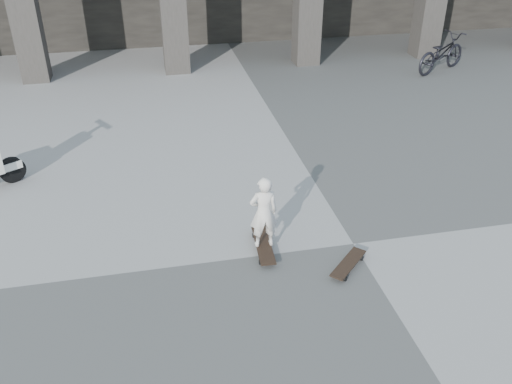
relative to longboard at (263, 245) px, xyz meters
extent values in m
plane|color=#4A4A48|center=(1.28, -0.13, -0.07)|extent=(90.00, 90.00, 0.00)
cube|color=black|center=(0.00, 0.00, 0.01)|extent=(0.26, 0.92, 0.02)
cube|color=#B2B2B7|center=(0.02, 0.32, -0.03)|extent=(0.19, 0.06, 0.03)
cube|color=#B2B2B7|center=(-0.02, -0.32, -0.03)|extent=(0.19, 0.06, 0.03)
cylinder|color=black|center=(-0.08, 0.32, -0.04)|extent=(0.03, 0.07, 0.07)
cylinder|color=black|center=(0.11, 0.31, -0.04)|extent=(0.03, 0.07, 0.07)
cylinder|color=black|center=(-0.11, -0.31, -0.04)|extent=(0.03, 0.07, 0.07)
cylinder|color=black|center=(0.08, -0.32, -0.04)|extent=(0.03, 0.07, 0.07)
cube|color=black|center=(1.01, -0.63, 0.01)|extent=(0.67, 0.66, 0.02)
cube|color=#B2B2B7|center=(1.20, -0.45, -0.03)|extent=(0.15, 0.15, 0.03)
cube|color=#B2B2B7|center=(0.83, -0.82, -0.03)|extent=(0.15, 0.15, 0.03)
cylinder|color=black|center=(1.14, -0.39, -0.04)|extent=(0.07, 0.07, 0.07)
cylinder|color=black|center=(1.26, -0.51, -0.04)|extent=(0.07, 0.07, 0.07)
cylinder|color=black|center=(0.77, -0.76, -0.04)|extent=(0.07, 0.07, 0.07)
cylinder|color=black|center=(0.89, -0.88, -0.04)|extent=(0.07, 0.07, 0.07)
imported|color=silver|center=(0.00, 0.00, 0.55)|extent=(0.39, 0.25, 1.06)
cylinder|color=black|center=(-3.74, 2.80, 0.15)|extent=(0.44, 0.32, 0.44)
cube|color=silver|center=(-3.74, 2.80, 0.24)|extent=(0.36, 0.30, 0.13)
imported|color=black|center=(6.36, 6.91, 0.42)|extent=(1.96, 1.44, 0.98)
camera|label=1|loc=(-1.37, -5.99, 4.44)|focal=38.00mm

